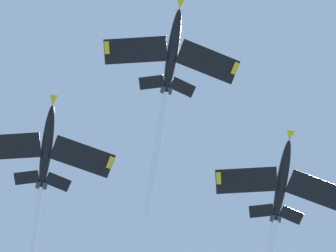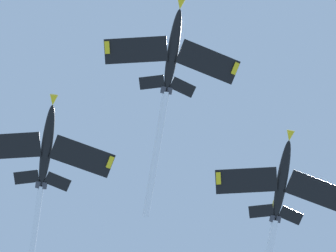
{
  "view_description": "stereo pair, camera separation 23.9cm",
  "coord_description": "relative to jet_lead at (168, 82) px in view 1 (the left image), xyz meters",
  "views": [
    {
      "loc": [
        6.48,
        53.8,
        1.57
      ],
      "look_at": [
        -19.92,
        -2.67,
        98.11
      ],
      "focal_mm": 84.69,
      "sensor_mm": 36.0,
      "label": 1
    },
    {
      "loc": [
        6.69,
        53.7,
        1.57
      ],
      "look_at": [
        -19.92,
        -2.67,
        98.11
      ],
      "focal_mm": 84.69,
      "sensor_mm": 36.0,
      "label": 2
    }
  ],
  "objects": [
    {
      "name": "jet_lead",
      "position": [
        0.0,
        0.0,
        0.0
      ],
      "size": [
        19.52,
        28.78,
        15.06
      ],
      "color": "black"
    },
    {
      "name": "jet_left_wing",
      "position": [
        -22.36,
        -10.25,
        -8.71
      ],
      "size": [
        19.51,
        31.79,
        17.38
      ],
      "color": "black"
    },
    {
      "name": "jet_right_wing",
      "position": [
        11.56,
        -17.93,
        -6.74
      ],
      "size": [
        19.5,
        30.4,
        15.82
      ],
      "color": "black"
    }
  ]
}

